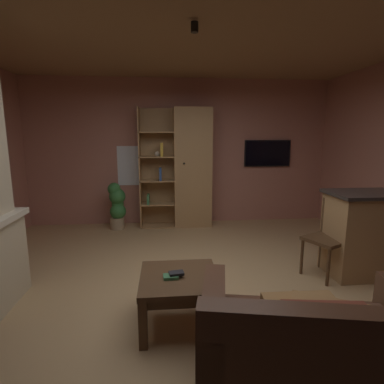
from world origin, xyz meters
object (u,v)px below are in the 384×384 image
at_px(coffee_table, 179,285).
at_px(dining_chair, 330,233).
at_px(potted_floor_plant, 117,205).
at_px(table_book_1, 176,273).
at_px(wall_mounted_tv, 267,153).
at_px(table_book_0, 171,277).
at_px(bookshelf_cabinet, 188,169).
at_px(leather_couch, 315,357).

bearing_deg(coffee_table, dining_chair, 23.71).
bearing_deg(potted_floor_plant, table_book_1, -72.25).
bearing_deg(coffee_table, wall_mounted_tv, 59.98).
height_order(table_book_0, potted_floor_plant, potted_floor_plant).
distance_m(table_book_0, dining_chair, 2.11).
relative_size(potted_floor_plant, wall_mounted_tv, 0.95).
bearing_deg(table_book_1, bookshelf_cabinet, 83.53).
height_order(table_book_0, wall_mounted_tv, wall_mounted_tv).
distance_m(leather_couch, table_book_0, 1.24).
relative_size(table_book_0, dining_chair, 0.14).
bearing_deg(table_book_1, potted_floor_plant, 107.75).
distance_m(table_book_1, wall_mounted_tv, 3.90).
bearing_deg(leather_couch, coffee_table, 132.24).
height_order(bookshelf_cabinet, wall_mounted_tv, bookshelf_cabinet).
distance_m(dining_chair, potted_floor_plant, 3.53).
relative_size(leather_couch, table_book_0, 12.37).
xyz_separation_m(bookshelf_cabinet, potted_floor_plant, (-1.29, -0.13, -0.63)).
height_order(leather_couch, table_book_0, leather_couch).
distance_m(table_book_0, potted_floor_plant, 3.10).
xyz_separation_m(bookshelf_cabinet, coffee_table, (-0.32, -3.06, -0.70)).
height_order(bookshelf_cabinet, table_book_1, bookshelf_cabinet).
relative_size(table_book_1, dining_chair, 0.14).
bearing_deg(leather_couch, table_book_0, 135.99).
relative_size(leather_couch, table_book_1, 12.50).
distance_m(bookshelf_cabinet, table_book_1, 3.16).
distance_m(table_book_1, potted_floor_plant, 3.10).
relative_size(dining_chair, potted_floor_plant, 1.07).
height_order(bookshelf_cabinet, table_book_0, bookshelf_cabinet).
bearing_deg(potted_floor_plant, dining_chair, -36.76).
bearing_deg(wall_mounted_tv, dining_chair, -90.74).
bearing_deg(wall_mounted_tv, table_book_1, -120.18).
relative_size(leather_couch, dining_chair, 1.72).
xyz_separation_m(leather_couch, potted_floor_plant, (-1.78, 3.82, 0.14)).
bearing_deg(dining_chair, table_book_0, -156.19).
height_order(table_book_1, dining_chair, dining_chair).
bearing_deg(coffee_table, potted_floor_plant, 108.30).
bearing_deg(potted_floor_plant, wall_mounted_tv, 6.87).
distance_m(bookshelf_cabinet, leather_couch, 4.06).
xyz_separation_m(table_book_0, table_book_1, (0.05, 0.02, 0.02)).
bearing_deg(dining_chair, coffee_table, -156.29).
height_order(bookshelf_cabinet, coffee_table, bookshelf_cabinet).
relative_size(coffee_table, table_book_0, 5.39).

